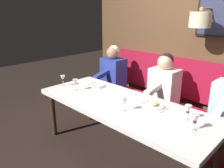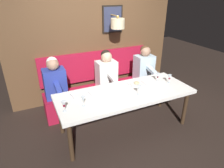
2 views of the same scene
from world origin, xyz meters
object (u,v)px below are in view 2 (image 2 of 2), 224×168
at_px(diner_middle, 55,79).
at_px(wine_glass_3, 158,75).
at_px(diner_nearest, 144,64).
at_px(diner_near, 106,71).
at_px(wine_glass_2, 170,77).
at_px(dining_table, 125,96).
at_px(wine_glass_1, 64,104).
at_px(wine_glass_4, 83,99).
at_px(wine_glass_0, 139,88).

distance_m(diner_middle, wine_glass_3, 1.93).
height_order(diner_nearest, diner_near, same).
bearing_deg(diner_middle, wine_glass_2, -114.80).
xyz_separation_m(dining_table, diner_middle, (0.88, 1.01, 0.14)).
relative_size(diner_middle, wine_glass_3, 4.82).
xyz_separation_m(diner_middle, wine_glass_1, (-1.02, 0.05, 0.04)).
relative_size(dining_table, diner_middle, 2.95).
relative_size(diner_nearest, diner_near, 1.00).
bearing_deg(wine_glass_2, diner_middle, 65.20).
relative_size(diner_near, wine_glass_1, 4.82).
distance_m(dining_table, diner_nearest, 1.31).
height_order(wine_glass_1, wine_glass_4, same).
bearing_deg(wine_glass_1, wine_glass_0, -90.59).
bearing_deg(wine_glass_0, wine_glass_1, 89.41).
relative_size(dining_table, wine_glass_1, 14.21).
height_order(diner_nearest, wine_glass_2, diner_nearest).
bearing_deg(diner_nearest, diner_middle, 90.00).
distance_m(wine_glass_0, wine_glass_4, 0.94).
bearing_deg(wine_glass_3, diner_nearest, -14.25).
xyz_separation_m(diner_near, wine_glass_3, (-0.73, -0.73, 0.04)).
xyz_separation_m(diner_nearest, wine_glass_4, (-1.01, 1.73, 0.04)).
distance_m(diner_middle, wine_glass_4, 1.04).
relative_size(wine_glass_1, wine_glass_4, 1.00).
bearing_deg(dining_table, diner_nearest, -47.21).
bearing_deg(wine_glass_0, wine_glass_2, -78.91).
height_order(wine_glass_2, wine_glass_4, same).
xyz_separation_m(diner_middle, wine_glass_3, (-0.73, -1.78, 0.04)).
relative_size(wine_glass_2, wine_glass_3, 1.00).
distance_m(wine_glass_0, wine_glass_1, 1.23).
bearing_deg(wine_glass_3, wine_glass_1, 99.01).
bearing_deg(diner_nearest, wine_glass_2, 177.45).
bearing_deg(wine_glass_1, diner_near, -46.90).
xyz_separation_m(dining_table, wine_glass_3, (0.15, -0.77, 0.18)).
bearing_deg(wine_glass_1, dining_table, -82.37).
xyz_separation_m(diner_nearest, diner_near, (0.00, 0.92, 0.00)).
xyz_separation_m(wine_glass_0, wine_glass_2, (0.15, -0.75, -0.00)).
bearing_deg(wine_glass_4, diner_nearest, -59.68).
bearing_deg(wine_glass_2, wine_glass_3, 43.24).
bearing_deg(wine_glass_3, wine_glass_0, 116.73).
relative_size(wine_glass_0, wine_glass_2, 1.00).
distance_m(wine_glass_1, wine_glass_4, 0.29).
xyz_separation_m(dining_table, diner_near, (0.88, -0.03, 0.14)).
relative_size(diner_near, wine_glass_3, 4.82).
relative_size(diner_middle, wine_glass_1, 4.82).
bearing_deg(wine_glass_2, dining_table, 89.47).
bearing_deg(wine_glass_0, diner_near, 7.33).
relative_size(diner_near, wine_glass_4, 4.82).
bearing_deg(wine_glass_0, dining_table, 46.78).
height_order(diner_middle, wine_glass_3, diner_middle).
distance_m(diner_nearest, diner_near, 0.92).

